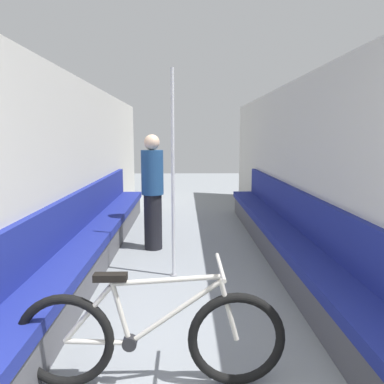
{
  "coord_description": "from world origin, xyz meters",
  "views": [
    {
      "loc": [
        -0.06,
        -0.53,
        1.56
      ],
      "look_at": [
        0.01,
        2.95,
        1.03
      ],
      "focal_mm": 35.0,
      "sensor_mm": 36.0,
      "label": 1
    }
  ],
  "objects_px": {
    "grab_pole_near": "(173,178)",
    "bench_seat_row_right": "(286,239)",
    "bench_seat_row_left": "(93,240)",
    "bicycle": "(151,337)",
    "passenger_standing": "(153,191)"
  },
  "relations": [
    {
      "from": "grab_pole_near",
      "to": "bench_seat_row_right",
      "type": "bearing_deg",
      "value": 17.6
    },
    {
      "from": "bench_seat_row_left",
      "to": "grab_pole_near",
      "type": "distance_m",
      "value": 1.36
    },
    {
      "from": "bicycle",
      "to": "passenger_standing",
      "type": "relative_size",
      "value": 1.06
    },
    {
      "from": "grab_pole_near",
      "to": "passenger_standing",
      "type": "relative_size",
      "value": 1.43
    },
    {
      "from": "bench_seat_row_left",
      "to": "bicycle",
      "type": "bearing_deg",
      "value": -68.35
    },
    {
      "from": "bicycle",
      "to": "passenger_standing",
      "type": "height_order",
      "value": "passenger_standing"
    },
    {
      "from": "bench_seat_row_right",
      "to": "grab_pole_near",
      "type": "xyz_separation_m",
      "value": [
        -1.37,
        -0.44,
        0.81
      ]
    },
    {
      "from": "bench_seat_row_left",
      "to": "grab_pole_near",
      "type": "xyz_separation_m",
      "value": [
        1.0,
        -0.44,
        0.81
      ]
    },
    {
      "from": "bench_seat_row_right",
      "to": "grab_pole_near",
      "type": "height_order",
      "value": "grab_pole_near"
    },
    {
      "from": "bench_seat_row_right",
      "to": "passenger_standing",
      "type": "xyz_separation_m",
      "value": [
        -1.68,
        0.59,
        0.52
      ]
    },
    {
      "from": "bicycle",
      "to": "grab_pole_near",
      "type": "bearing_deg",
      "value": 72.4
    },
    {
      "from": "bench_seat_row_left",
      "to": "grab_pole_near",
      "type": "height_order",
      "value": "grab_pole_near"
    },
    {
      "from": "bench_seat_row_left",
      "to": "bench_seat_row_right",
      "type": "distance_m",
      "value": 2.37
    },
    {
      "from": "bench_seat_row_left",
      "to": "bench_seat_row_right",
      "type": "relative_size",
      "value": 1.0
    },
    {
      "from": "passenger_standing",
      "to": "grab_pole_near",
      "type": "bearing_deg",
      "value": 2.32
    }
  ]
}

